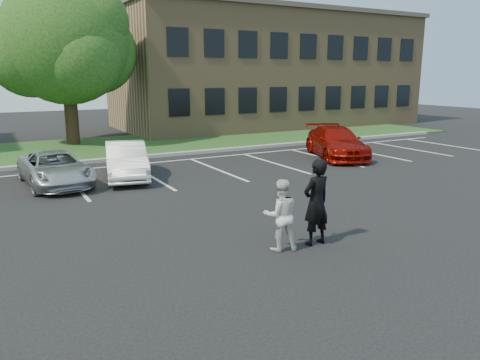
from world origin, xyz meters
name	(u,v)px	position (x,y,z in m)	size (l,w,h in m)	color
ground_plane	(261,240)	(0.00, 0.00, 0.00)	(90.00, 90.00, 0.00)	black
curb	(123,158)	(0.00, 12.00, 0.07)	(40.00, 0.30, 0.15)	#979791
grass_strip	(102,147)	(0.00, 16.00, 0.04)	(44.00, 8.00, 0.08)	#1F4518
stall_lines	(176,169)	(1.40, 8.95, 0.01)	(34.00, 5.36, 0.01)	silver
office_building	(267,70)	(14.00, 21.99, 4.16)	(22.40, 10.40, 8.30)	#947650
tree	(67,44)	(-1.04, 17.90, 5.35)	(7.80, 7.20, 8.80)	black
man_black_suit	(316,202)	(0.95, -0.81, 0.99)	(0.72, 0.47, 1.98)	black
man_white_shirt	(281,215)	(0.06, -0.72, 0.80)	(0.78, 0.61, 1.60)	silver
car_silver_minivan	(55,169)	(-3.36, 8.25, 0.59)	(1.96, 4.25, 1.18)	#B0B3B9
car_white_sedan	(126,161)	(-0.87, 8.17, 0.67)	(1.42, 4.07, 1.34)	white
car_red_compact	(336,142)	(8.95, 7.90, 0.70)	(1.97, 4.85, 1.41)	#830C04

